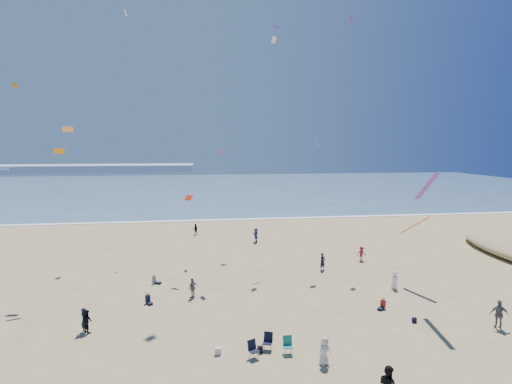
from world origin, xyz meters
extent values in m
cube|color=#476B84|center=(0.00, 95.00, 0.03)|extent=(220.00, 100.00, 0.06)
cube|color=white|center=(0.00, 45.00, 0.04)|extent=(220.00, 1.20, 0.08)
cube|color=#7A8EA8|center=(-60.00, 170.00, 1.60)|extent=(110.00, 20.00, 3.20)
imported|color=slate|center=(17.53, 4.44, 0.94)|extent=(1.20, 0.87, 1.89)
imported|color=black|center=(-2.43, 35.01, 0.73)|extent=(0.81, 0.68, 1.47)
imported|color=black|center=(-9.14, 7.62, 0.80)|extent=(0.69, 0.68, 1.61)
imported|color=#344B90|center=(5.02, 29.76, 0.89)|extent=(0.58, 1.66, 1.77)
imported|color=white|center=(14.23, 12.19, 0.75)|extent=(0.58, 0.79, 1.50)
imported|color=maroon|center=(14.78, 20.39, 0.74)|extent=(0.97, 0.57, 1.49)
imported|color=black|center=(-8.97, 7.59, 0.74)|extent=(0.91, 0.89, 1.48)
imported|color=black|center=(9.80, 17.82, 0.84)|extent=(0.73, 0.66, 1.67)
imported|color=silver|center=(4.90, 1.83, 0.77)|extent=(0.89, 0.74, 1.55)
imported|color=slate|center=(-2.38, 12.58, 0.79)|extent=(0.88, 0.96, 1.57)
cube|color=silver|center=(-0.80, 3.64, 0.20)|extent=(0.35, 0.20, 0.40)
cube|color=black|center=(1.61, 3.54, 0.19)|extent=(0.30, 0.22, 0.38)
cube|color=black|center=(12.52, 6.00, 0.17)|extent=(0.28, 0.18, 0.34)
cube|color=#199B4E|center=(-5.84, 32.00, 23.82)|extent=(0.16, 0.47, 0.40)
cube|color=white|center=(-10.07, 32.74, 27.42)|extent=(0.41, 0.60, 0.71)
cube|color=#5B2092|center=(7.08, 27.74, 25.09)|extent=(0.83, 0.75, 0.43)
cube|color=#197BC6|center=(-0.53, 27.72, 16.49)|extent=(0.34, 0.70, 0.41)
cube|color=#631B8F|center=(14.90, 25.46, 25.55)|extent=(0.47, 0.61, 0.56)
cube|color=#DB5F16|center=(-12.38, 16.92, 13.22)|extent=(0.91, 0.69, 0.45)
cube|color=white|center=(9.62, 19.76, 12.17)|extent=(0.61, 0.69, 0.59)
cube|color=red|center=(-2.73, 18.32, 7.17)|extent=(0.87, 0.84, 0.43)
cube|color=orange|center=(-19.70, 25.35, 17.82)|extent=(0.57, 0.39, 0.53)
cube|color=orange|center=(-13.07, 16.72, 11.43)|extent=(0.86, 0.28, 0.44)
cube|color=purple|center=(0.23, 18.03, 11.30)|extent=(0.49, 0.81, 0.45)
cube|color=white|center=(6.34, 25.27, 23.06)|extent=(0.70, 0.71, 0.63)
cube|color=#6A28A2|center=(14.66, 8.88, 8.88)|extent=(0.35, 3.14, 2.21)
cube|color=#E05517|center=(16.34, 13.12, 5.13)|extent=(0.35, 2.64, 1.87)
camera|label=1|loc=(-1.63, -18.01, 11.89)|focal=28.00mm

